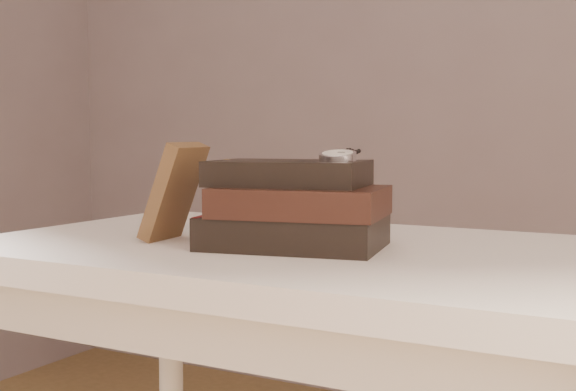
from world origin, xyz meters
The scene contains 5 objects.
table centered at (0.00, 0.35, 0.66)m, with size 1.00×0.60×0.75m.
book_stack centered at (0.00, 0.31, 0.81)m, with size 0.28×0.22×0.13m.
journal centered at (-0.20, 0.29, 0.83)m, with size 0.02×0.09×0.15m, color #442D1A.
pocket_watch centered at (0.07, 0.31, 0.88)m, with size 0.06×0.16×0.02m.
eyeglasses centered at (-0.11, 0.38, 0.82)m, with size 0.13×0.14×0.05m.
Camera 1 is at (0.51, -0.64, 0.91)m, focal length 46.94 mm.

